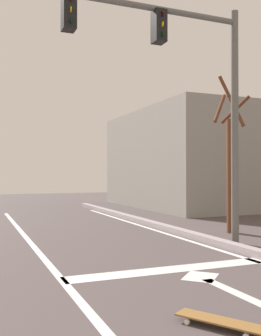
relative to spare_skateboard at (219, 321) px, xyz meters
name	(u,v)px	position (x,y,z in m)	size (l,w,h in m)	color
lane_line_center	(65,284)	(-1.05, 2.06, -0.06)	(0.12, 20.00, 0.01)	silver
lane_line_curbside	(260,263)	(2.25, 2.06, -0.06)	(0.12, 20.00, 0.01)	silver
stop_bar	(172,269)	(0.67, 2.22, -0.06)	(3.45, 0.40, 0.01)	silver
lane_arrow_stem	(237,293)	(0.85, 0.83, -0.06)	(0.16, 1.40, 0.01)	silver
lane_arrow_head	(200,277)	(0.85, 1.68, -0.06)	(0.56, 0.44, 0.01)	silver
spare_skateboard	(219,321)	(0.00, 0.00, 0.00)	(0.65, 0.85, 0.08)	olive
traffic_signal_mast	(171,65)	(1.47, 3.72, 3.60)	(5.51, 0.34, 4.99)	#61635E
roadside_tree	(231,167)	(3.84, 4.99, 1.59)	(1.03, 0.99, 3.91)	brown
building_block	(260,161)	(11.00, 12.32, 2.05)	(13.19, 8.24, 4.24)	gray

